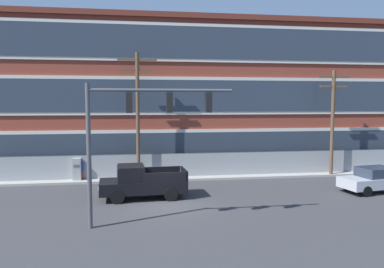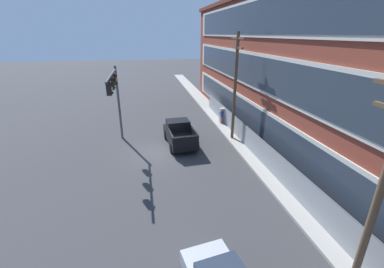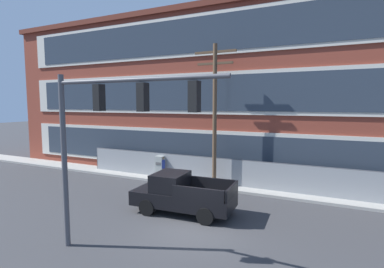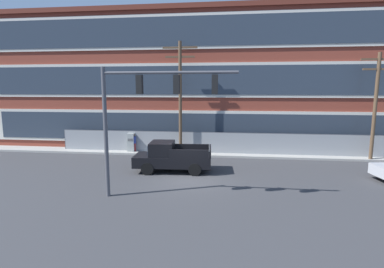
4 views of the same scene
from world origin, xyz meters
TOP-DOWN VIEW (x-y plane):
  - ground_plane at (0.00, 0.00)m, footprint 160.00×160.00m
  - sidewalk_building_side at (0.00, 6.91)m, footprint 80.00×1.87m
  - brick_mill_building at (3.11, 12.02)m, footprint 49.38×8.94m
  - chain_link_fence at (4.56, 6.99)m, footprint 33.02×0.06m
  - traffic_signal_mast at (-1.67, -3.30)m, footprint 6.54×0.43m
  - pickup_truck_black at (-1.43, 1.64)m, footprint 5.16×2.41m
  - sedan_silver at (13.09, 1.12)m, footprint 4.46×2.49m
  - utility_pole_near_corner at (-1.58, 6.44)m, footprint 2.73×0.26m
  - utility_pole_midblock at (12.98, 6.25)m, footprint 2.52×0.26m
  - electrical_cabinet at (-5.86, 6.76)m, footprint 0.58×0.47m
  - pedestrian_near_cabinet at (-5.63, 6.76)m, footprint 0.45×0.45m

SIDE VIEW (x-z plane):
  - ground_plane at x=0.00m, z-range 0.00..0.00m
  - sidewalk_building_side at x=0.00m, z-range 0.00..0.16m
  - sedan_silver at x=13.09m, z-range 0.02..1.58m
  - electrical_cabinet at x=-5.86m, z-range 0.00..1.70m
  - pickup_truck_black at x=-1.43m, z-range -0.05..1.92m
  - chain_link_fence at x=4.56m, z-range 0.02..1.89m
  - pedestrian_near_cabinet at x=-5.63m, z-range 0.13..1.82m
  - utility_pole_midblock at x=12.98m, z-range 0.46..8.47m
  - traffic_signal_mast at x=-1.67m, z-range 1.52..7.98m
  - utility_pole_near_corner at x=-1.58m, z-range 0.52..9.59m
  - brick_mill_building at x=3.11m, z-range 0.01..12.23m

